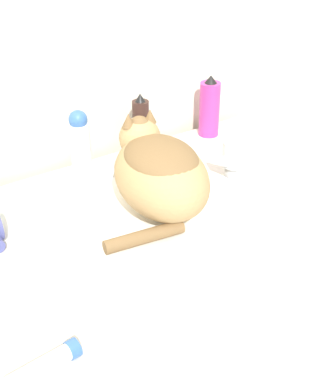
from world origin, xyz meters
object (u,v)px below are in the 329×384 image
(faucet, at_px, (232,162))
(lotion_bottle_white, at_px, (80,142))
(cat, at_px, (159,171))
(hairspray_can_black, at_px, (141,127))
(spray_bottle_trigger, at_px, (209,108))
(cream_tube, at_px, (44,365))

(faucet, relative_size, lotion_bottle_white, 0.87)
(cat, bearing_deg, hairspray_can_black, -18.53)
(spray_bottle_trigger, distance_m, hairspray_can_black, 0.23)
(cat, bearing_deg, lotion_bottle_white, 11.80)
(cat, relative_size, spray_bottle_trigger, 1.57)
(hairspray_can_black, distance_m, cream_tube, 0.75)
(lotion_bottle_white, relative_size, cream_tube, 1.32)
(hairspray_can_black, relative_size, cream_tube, 1.36)
(cat, distance_m, faucet, 0.24)
(faucet, bearing_deg, cream_tube, 12.49)
(lotion_bottle_white, distance_m, hairspray_can_black, 0.18)
(cat, distance_m, lotion_bottle_white, 0.33)
(lotion_bottle_white, bearing_deg, cat, -84.57)
(faucet, xyz_separation_m, spray_bottle_trigger, (0.15, 0.28, 0.00))
(faucet, height_order, cream_tube, faucet)
(hairspray_can_black, bearing_deg, spray_bottle_trigger, -0.00)
(cat, relative_size, lotion_bottle_white, 1.64)
(cream_tube, bearing_deg, cat, 31.67)
(cat, xyz_separation_m, cream_tube, (-0.36, -0.22, -0.13))
(cat, height_order, hairspray_can_black, cat)
(faucet, xyz_separation_m, lotion_bottle_white, (-0.26, 0.28, 0.00))
(cat, bearing_deg, faucet, -74.30)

